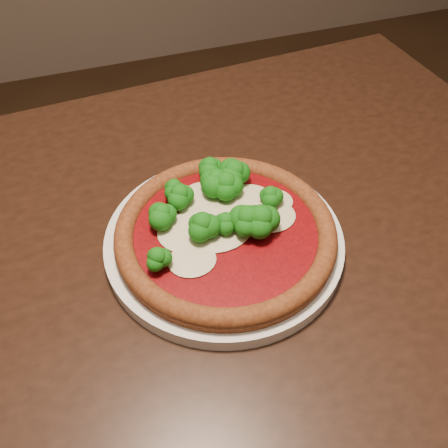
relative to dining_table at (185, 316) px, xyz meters
name	(u,v)px	position (x,y,z in m)	size (l,w,h in m)	color
dining_table	(185,316)	(0.00, 0.00, 0.00)	(1.23, 0.93, 0.75)	black
plate	(224,241)	(0.06, 0.02, 0.11)	(0.30, 0.30, 0.02)	silver
pizza	(224,225)	(0.07, 0.03, 0.13)	(0.27, 0.27, 0.06)	brown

